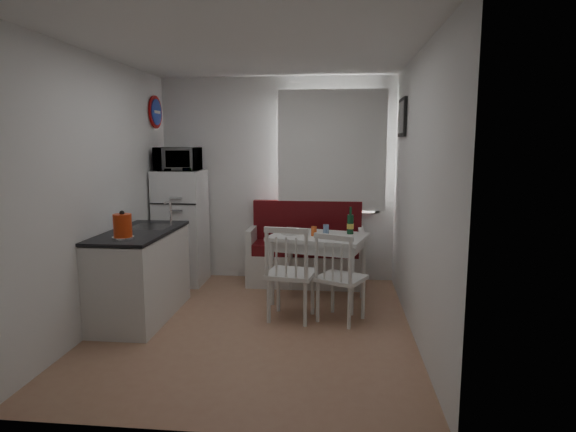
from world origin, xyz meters
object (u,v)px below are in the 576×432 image
dining_table (318,243)px  wine_bottle (350,220)px  kitchen_counter (141,274)px  bench (306,257)px  chair_right (341,269)px  microwave (178,159)px  kettle (123,226)px  fridge (181,227)px  chair_left (290,263)px

dining_table → wine_bottle: bearing=30.9°
kitchen_counter → bench: bearing=40.4°
bench → wine_bottle: wine_bottle is taller
kitchen_counter → dining_table: bearing=20.6°
chair_right → microwave: size_ratio=1.10×
microwave → kettle: bearing=-89.0°
dining_table → fridge: bearing=176.9°
microwave → wine_bottle: (2.11, -0.43, -0.66)m
kitchen_counter → microwave: bearing=89.1°
dining_table → kitchen_counter: bearing=-144.4°
fridge → microwave: bearing=-90.0°
fridge → kettle: fridge is taller
fridge → microwave: microwave is taller
chair_right → wine_bottle: wine_bottle is taller
kitchen_counter → fridge: bearing=89.1°
kitchen_counter → microwave: size_ratio=2.55×
dining_table → chair_right: 0.72m
kitchen_counter → wine_bottle: kitchen_counter is taller
chair_right → microwave: bearing=176.0°
bench → fridge: 1.62m
kitchen_counter → chair_left: kitchen_counter is taller
chair_right → dining_table: bearing=137.3°
kitchen_counter → chair_right: bearing=0.2°
chair_right → microwave: 2.54m
kettle → wine_bottle: (2.08, 1.24, -0.11)m
kettle → wine_bottle: bearing=30.9°
wine_bottle → chair_left: bearing=-127.9°
kettle → wine_bottle: kettle is taller
kettle → chair_right: bearing=13.6°
fridge → microwave: (0.00, -0.05, 0.86)m
bench → kettle: kettle is taller
bench → wine_bottle: 0.98m
bench → kitchen_counter: bearing=-139.6°
dining_table → kettle: 2.10m
chair_right → chair_left: bearing=-152.6°
bench → wine_bottle: bearing=-48.0°
kitchen_counter → microwave: microwave is taller
bench → microwave: (-1.58, -0.16, 1.23)m
fridge → kettle: bearing=-89.0°
wine_bottle → kitchen_counter: bearing=-160.1°
kitchen_counter → fridge: size_ratio=0.92×
dining_table → microwave: bearing=178.3°
fridge → kitchen_counter: bearing=-90.9°
fridge → wine_bottle: size_ratio=4.69×
bench → wine_bottle: size_ratio=4.75×
chair_left → kettle: 1.61m
chair_right → microwave: (-2.01, 1.19, 1.01)m
fridge → chair_left: bearing=-39.6°
kitchen_counter → chair_left: bearing=-0.0°
bench → fridge: bearing=-175.9°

